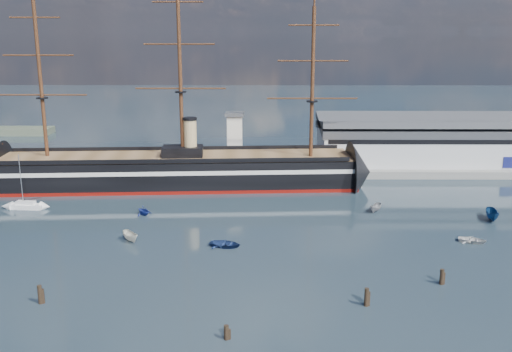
{
  "coord_description": "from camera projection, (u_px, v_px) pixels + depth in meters",
  "views": [
    {
      "loc": [
        9.78,
        -79.23,
        38.0
      ],
      "look_at": [
        9.01,
        35.0,
        9.0
      ],
      "focal_mm": 40.0,
      "sensor_mm": 36.0,
      "label": 1
    }
  ],
  "objects": [
    {
      "name": "sailboat",
      "position": [
        26.0,
        205.0,
        125.77
      ],
      "size": [
        7.88,
        3.04,
        12.3
      ],
      "rotation": [
        0.0,
        0.0,
        -0.1
      ],
      "color": "white",
      "rests_on": "ground"
    },
    {
      "name": "quay_tower",
      "position": [
        235.0,
        139.0,
        154.54
      ],
      "size": [
        5.0,
        5.0,
        15.0
      ],
      "color": "silver",
      "rests_on": "ground"
    },
    {
      "name": "motorboat_d",
      "position": [
        144.0,
        215.0,
        121.7
      ],
      "size": [
        6.16,
        6.28,
        2.25
      ],
      "primitive_type": "imported",
      "rotation": [
        0.0,
        0.0,
        0.81
      ],
      "color": "navy",
      "rests_on": "ground"
    },
    {
      "name": "motorboat_e",
      "position": [
        472.0,
        243.0,
        105.69
      ],
      "size": [
        2.26,
        3.36,
        1.45
      ],
      "primitive_type": "imported",
      "rotation": [
        0.0,
        0.0,
        1.21
      ],
      "color": "silver",
      "rests_on": "ground"
    },
    {
      "name": "motorboat_a",
      "position": [
        131.0,
        241.0,
        106.25
      ],
      "size": [
        5.92,
        5.13,
        2.32
      ],
      "primitive_type": "imported",
      "rotation": [
        0.0,
        0.0,
        0.63
      ],
      "color": "silver",
      "rests_on": "ground"
    },
    {
      "name": "ground",
      "position": [
        215.0,
        210.0,
        124.98
      ],
      "size": [
        600.0,
        600.0,
        0.0
      ],
      "primitive_type": "plane",
      "color": "#182935",
      "rests_on": "ground"
    },
    {
      "name": "piling_near_right",
      "position": [
        366.0,
        306.0,
        81.29
      ],
      "size": [
        0.64,
        0.64,
        3.45
      ],
      "primitive_type": "cylinder",
      "color": "black",
      "rests_on": "ground"
    },
    {
      "name": "piling_far_right",
      "position": [
        441.0,
        284.0,
        88.24
      ],
      "size": [
        0.64,
        0.64,
        3.21
      ],
      "primitive_type": "cylinder",
      "color": "black",
      "rests_on": "ground"
    },
    {
      "name": "piling_near_mid",
      "position": [
        226.0,
        339.0,
        72.47
      ],
      "size": [
        0.64,
        0.64,
        2.66
      ],
      "primitive_type": "cylinder",
      "color": "black",
      "rests_on": "ground"
    },
    {
      "name": "motorboat_f",
      "position": [
        492.0,
        221.0,
        118.05
      ],
      "size": [
        7.54,
        4.13,
        2.86
      ],
      "primitive_type": "imported",
      "rotation": [
        0.0,
        0.0,
        -0.22
      ],
      "color": "navy",
      "rests_on": "ground"
    },
    {
      "name": "quay",
      "position": [
        260.0,
        171.0,
        159.8
      ],
      "size": [
        180.0,
        18.0,
        2.0
      ],
      "primitive_type": "cube",
      "color": "slate",
      "rests_on": "ground"
    },
    {
      "name": "motorboat_c",
      "position": [
        376.0,
        212.0,
        123.7
      ],
      "size": [
        5.53,
        4.5,
        2.13
      ],
      "primitive_type": "imported",
      "rotation": [
        0.0,
        0.0,
        -0.57
      ],
      "color": "gray",
      "rests_on": "ground"
    },
    {
      "name": "motorboat_b",
      "position": [
        225.0,
        247.0,
        103.57
      ],
      "size": [
        2.3,
        3.83,
        1.67
      ],
      "primitive_type": "imported",
      "rotation": [
        0.0,
        0.0,
        1.31
      ],
      "color": "navy",
      "rests_on": "ground"
    },
    {
      "name": "warship",
      "position": [
        169.0,
        171.0,
        143.45
      ],
      "size": [
        113.33,
        21.5,
        53.94
      ],
      "rotation": [
        0.0,
        0.0,
        0.06
      ],
      "color": "black",
      "rests_on": "ground"
    },
    {
      "name": "piling_near_left",
      "position": [
        41.0,
        303.0,
        82.04
      ],
      "size": [
        0.64,
        0.64,
        3.52
      ],
      "primitive_type": "cylinder",
      "color": "black",
      "rests_on": "ground"
    },
    {
      "name": "warehouse",
      "position": [
        430.0,
        141.0,
        161.4
      ],
      "size": [
        63.0,
        21.0,
        11.6
      ],
      "color": "#B7BABC",
      "rests_on": "ground"
    }
  ]
}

